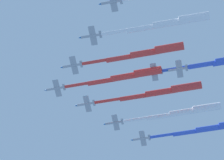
{
  "coord_description": "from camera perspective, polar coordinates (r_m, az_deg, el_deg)",
  "views": [
    {
      "loc": [
        79.99,
        -99.02,
        0.53
      ],
      "look_at": [
        0.0,
        0.0,
        169.42
      ],
      "focal_mm": 75.19,
      "sensor_mm": 36.0,
      "label": 1
    }
  ],
  "objects": [
    {
      "name": "jet_starboard_inner",
      "position": [
        218.59,
        5.92,
        -1.45
      ],
      "size": [
        55.01,
        30.64,
        4.31
      ],
      "color": "#9EA3AD"
    },
    {
      "name": "jet_starboard_outer",
      "position": [
        233.64,
        11.73,
        -5.77
      ],
      "size": [
        51.96,
        28.98,
        4.34
      ],
      "color": "#9EA3AD"
    },
    {
      "name": "jet_port_inner",
      "position": [
        201.43,
        3.94,
        3.3
      ],
      "size": [
        49.77,
        27.89,
        4.32
      ],
      "color": "#9EA3AD"
    },
    {
      "name": "jet_port_mid",
      "position": [
        195.78,
        6.75,
        6.89
      ],
      "size": [
        49.94,
        28.75,
        4.32
      ],
      "color": "#9EA3AD"
    },
    {
      "name": "jet_starboard_mid",
      "position": [
        225.12,
        8.62,
        -3.87
      ],
      "size": [
        51.75,
        28.98,
        4.33
      ],
      "color": "#9EA3AD"
    },
    {
      "name": "jet_lead",
      "position": [
        211.06,
        1.47,
        0.42
      ],
      "size": [
        50.15,
        27.81,
        4.36
      ],
      "color": "#9EA3AD"
    }
  ]
}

